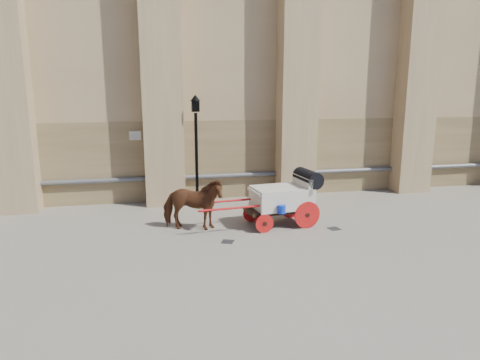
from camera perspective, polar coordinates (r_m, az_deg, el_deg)
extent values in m
plane|color=#71685C|center=(12.71, -4.58, -7.00)|extent=(90.00, 90.00, 0.00)
cube|color=#987C55|center=(16.67, 0.26, 2.87)|extent=(44.00, 0.35, 3.00)
cylinder|color=#59595B|center=(16.52, 0.46, 0.68)|extent=(42.00, 0.18, 0.18)
cube|color=beige|center=(15.99, -13.81, 5.77)|extent=(0.42, 0.04, 0.32)
imported|color=brown|center=(12.77, -6.34, -3.27)|extent=(2.01, 1.30, 1.57)
cube|color=black|center=(13.29, 5.18, -3.88)|extent=(2.11, 1.12, 0.11)
cube|color=beige|center=(13.23, 5.58, -2.30)|extent=(1.86, 1.33, 0.65)
cube|color=beige|center=(13.43, 8.31, -0.54)|extent=(0.26, 1.16, 0.51)
cube|color=beige|center=(12.89, 2.40, -1.58)|extent=(0.42, 1.04, 0.09)
cylinder|color=black|center=(13.48, 9.04, 0.28)|extent=(0.63, 1.20, 0.52)
cylinder|color=red|center=(13.10, 8.95, -4.62)|extent=(0.83, 0.14, 0.83)
cylinder|color=red|center=(14.09, 6.85, -3.39)|extent=(0.83, 0.14, 0.83)
cylinder|color=red|center=(12.60, 3.28, -5.83)|extent=(0.56, 0.11, 0.55)
cylinder|color=red|center=(13.62, 1.53, -4.45)|extent=(0.56, 0.11, 0.55)
cylinder|color=red|center=(12.33, -0.56, -3.74)|extent=(2.21, 0.29, 0.06)
cylinder|color=red|center=(13.10, -1.65, -2.82)|extent=(2.21, 0.29, 0.06)
cylinder|color=#0F31C9|center=(12.60, 5.58, -3.89)|extent=(0.24, 0.24, 0.24)
cylinder|color=black|center=(15.25, -5.81, 2.62)|extent=(0.11, 0.11, 3.34)
cone|color=black|center=(15.56, -5.69, -2.85)|extent=(0.33, 0.33, 0.33)
cube|color=black|center=(15.07, -5.96, 9.78)|extent=(0.26, 0.26, 0.39)
cone|color=black|center=(15.06, -5.98, 10.84)|extent=(0.37, 0.37, 0.22)
cube|color=black|center=(11.92, -1.65, -8.22)|extent=(0.42, 0.42, 0.01)
cube|color=black|center=(13.30, 12.44, -6.35)|extent=(0.37, 0.37, 0.01)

